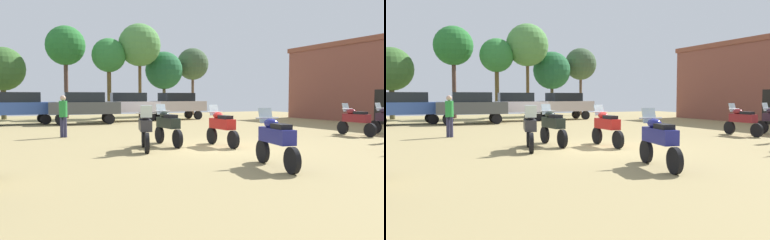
% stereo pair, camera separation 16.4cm
% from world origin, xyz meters
% --- Properties ---
extents(ground_plane, '(44.00, 52.00, 0.02)m').
position_xyz_m(ground_plane, '(0.00, 0.00, 0.01)').
color(ground_plane, '#998657').
extents(motorcycle_3, '(0.77, 2.06, 1.48)m').
position_xyz_m(motorcycle_3, '(-2.28, 0.28, 0.74)').
color(motorcycle_3, black).
rests_on(motorcycle_3, ground).
extents(motorcycle_7, '(0.72, 2.15, 1.45)m').
position_xyz_m(motorcycle_7, '(-0.43, -4.06, 0.73)').
color(motorcycle_7, black).
rests_on(motorcycle_7, ground).
extents(motorcycle_9, '(0.62, 2.12, 1.44)m').
position_xyz_m(motorcycle_9, '(7.72, 0.70, 0.72)').
color(motorcycle_9, black).
rests_on(motorcycle_9, ground).
extents(motorcycle_10, '(0.62, 2.18, 1.47)m').
position_xyz_m(motorcycle_10, '(-1.14, 1.15, 0.74)').
color(motorcycle_10, black).
rests_on(motorcycle_10, ground).
extents(motorcycle_11, '(0.62, 2.09, 1.44)m').
position_xyz_m(motorcycle_11, '(0.49, 0.13, 0.73)').
color(motorcycle_11, black).
rests_on(motorcycle_11, ground).
extents(car_1, '(4.44, 2.17, 2.00)m').
position_xyz_m(car_1, '(5.37, 15.18, 1.19)').
color(car_1, black).
rests_on(car_1, ground).
extents(car_2, '(4.47, 2.24, 2.00)m').
position_xyz_m(car_2, '(-1.73, 13.47, 1.19)').
color(car_2, black).
rests_on(car_2, ground).
extents(car_3, '(4.50, 2.34, 2.00)m').
position_xyz_m(car_3, '(1.66, 15.22, 1.19)').
color(car_3, black).
rests_on(car_3, ground).
extents(car_4, '(4.39, 2.04, 2.00)m').
position_xyz_m(car_4, '(-5.50, 14.60, 1.19)').
color(car_4, black).
rests_on(car_4, ground).
extents(person_1, '(0.48, 0.48, 1.79)m').
position_xyz_m(person_1, '(-4.09, 5.61, 1.07)').
color(person_1, '#2C2C49').
rests_on(person_1, ground).
extents(tree_2, '(3.29, 3.29, 5.46)m').
position_xyz_m(tree_2, '(-6.31, 21.10, 3.81)').
color(tree_2, '#4D482C').
rests_on(tree_2, ground).
extents(tree_4, '(2.72, 2.72, 6.40)m').
position_xyz_m(tree_4, '(1.38, 19.57, 4.99)').
color(tree_4, brown).
rests_on(tree_4, ground).
extents(tree_5, '(3.10, 3.10, 7.31)m').
position_xyz_m(tree_5, '(-1.80, 20.65, 5.73)').
color(tree_5, brown).
rests_on(tree_5, ground).
extents(tree_6, '(3.32, 3.32, 5.70)m').
position_xyz_m(tree_6, '(6.56, 20.61, 4.04)').
color(tree_6, '#4C422F').
rests_on(tree_6, ground).
extents(tree_7, '(2.96, 2.96, 6.24)m').
position_xyz_m(tree_7, '(9.73, 21.29, 4.76)').
color(tree_7, brown).
rests_on(tree_7, ground).
extents(tree_9, '(3.51, 3.51, 7.74)m').
position_xyz_m(tree_9, '(3.95, 19.48, 5.98)').
color(tree_9, brown).
rests_on(tree_9, ground).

